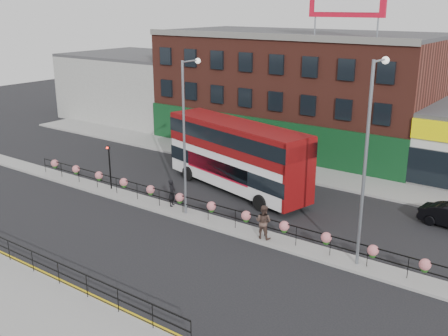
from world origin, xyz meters
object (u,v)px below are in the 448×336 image
Objects in this scene: pedestrian_b at (263,222)px; pedestrian_a at (172,193)px; double_decker_bus at (237,150)px; lamp_column_east at (368,147)px; lamp_column_west at (186,125)px.

pedestrian_a is at bearing -9.46° from pedestrian_b.
double_decker_bus is 12.97m from lamp_column_east.
pedestrian_b is at bearing -175.14° from lamp_column_east.
double_decker_bus is 5.75m from pedestrian_a.
lamp_column_east is at bearing -0.14° from lamp_column_west.
double_decker_bus is 1.31× the size of lamp_column_west.
lamp_column_west is (1.54, -0.21, 4.71)m from pedestrian_a.
pedestrian_a is 4.96m from lamp_column_west.
pedestrian_b is at bearing -119.80° from pedestrian_a.
pedestrian_a is 0.90× the size of pedestrian_b.
pedestrian_b reaches higher than pedestrian_a.
pedestrian_a is at bearing -105.84° from double_decker_bus.
pedestrian_b is 0.21× the size of lamp_column_west.
lamp_column_east reaches higher than double_decker_bus.
pedestrian_b is 0.19× the size of lamp_column_east.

